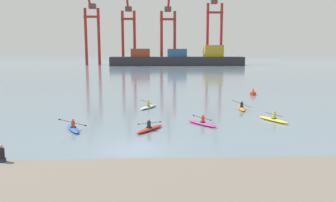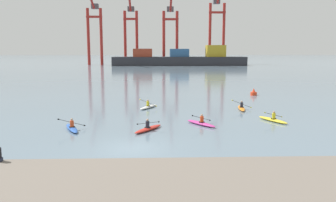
% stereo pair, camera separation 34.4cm
% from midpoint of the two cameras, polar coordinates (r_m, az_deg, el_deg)
% --- Properties ---
extents(ground_plane, '(800.00, 800.00, 0.00)m').
position_cam_midpoint_polar(ground_plane, '(21.92, -5.51, -8.04)').
color(ground_plane, slate).
extents(container_barge, '(53.78, 8.56, 8.20)m').
position_cam_midpoint_polar(container_barge, '(137.69, 2.17, 7.13)').
color(container_barge, '#28282D').
rests_on(container_barge, ground).
extents(gantry_crane_west, '(6.55, 19.73, 31.24)m').
position_cam_midpoint_polar(gantry_crane_west, '(145.52, -12.34, 12.35)').
color(gantry_crane_west, maroon).
rests_on(gantry_crane_west, ground).
extents(gantry_crane_west_mid, '(6.27, 15.68, 32.56)m').
position_cam_midpoint_polar(gantry_crane_west_mid, '(148.63, -6.26, 12.27)').
color(gantry_crane_west_mid, maroon).
rests_on(gantry_crane_west_mid, ground).
extents(gantry_crane_east_mid, '(6.74, 20.37, 31.07)m').
position_cam_midpoint_polar(gantry_crane_east_mid, '(143.00, 0.49, 12.45)').
color(gantry_crane_east_mid, maroon).
rests_on(gantry_crane_east_mid, ground).
extents(gantry_crane_east, '(7.33, 16.84, 35.23)m').
position_cam_midpoint_polar(gantry_crane_east, '(152.72, 8.40, 12.86)').
color(gantry_crane_east, maroon).
rests_on(gantry_crane_east, ground).
extents(channel_buoy, '(0.90, 0.90, 1.00)m').
position_cam_midpoint_polar(channel_buoy, '(48.55, 14.52, 1.37)').
color(channel_buoy, red).
rests_on(channel_buoy, ground).
extents(kayak_magenta, '(2.45, 3.13, 1.01)m').
position_cam_midpoint_polar(kayak_magenta, '(28.60, 5.97, -3.72)').
color(kayak_magenta, '#C13384').
rests_on(kayak_magenta, ground).
extents(kayak_red, '(2.42, 3.14, 0.95)m').
position_cam_midpoint_polar(kayak_red, '(26.57, -3.01, -4.65)').
color(kayak_red, red).
rests_on(kayak_red, ground).
extents(kayak_white, '(2.14, 3.28, 0.99)m').
position_cam_midpoint_polar(kayak_white, '(36.65, -3.09, -0.95)').
color(kayak_white, silver).
rests_on(kayak_white, ground).
extents(kayak_yellow, '(2.03, 3.33, 0.97)m').
position_cam_midpoint_polar(kayak_yellow, '(31.33, 17.66, -3.00)').
color(kayak_yellow, yellow).
rests_on(kayak_yellow, ground).
extents(kayak_orange, '(2.16, 3.45, 1.06)m').
position_cam_midpoint_polar(kayak_orange, '(36.68, 12.61, -1.14)').
color(kayak_orange, orange).
rests_on(kayak_orange, ground).
extents(kayak_blue, '(2.01, 3.34, 1.04)m').
position_cam_midpoint_polar(kayak_blue, '(27.76, -15.65, -4.38)').
color(kayak_blue, '#2856B2').
rests_on(kayak_blue, ground).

